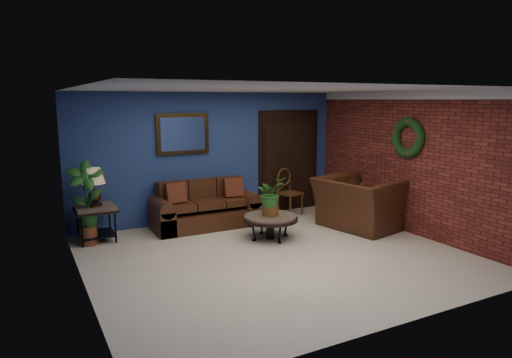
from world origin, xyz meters
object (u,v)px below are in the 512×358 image
side_chair (288,188)px  armchair (360,203)px  end_table (96,214)px  sofa (204,211)px  table_lamp (94,182)px  coffee_table (270,219)px

side_chair → armchair: 1.63m
end_table → side_chair: bearing=1.0°
sofa → table_lamp: bearing=-179.3°
sofa → armchair: 2.90m
side_chair → armchair: (0.63, -1.50, -0.08)m
sofa → end_table: bearing=-179.3°
coffee_table → side_chair: 1.77m
sofa → end_table: sofa is taller
side_chair → coffee_table: bearing=-146.0°
end_table → armchair: bearing=-17.9°
coffee_table → armchair: 1.81m
coffee_table → table_lamp: bearing=154.9°
side_chair → sofa: bearing=166.9°
sofa → table_lamp: table_lamp is taller
sofa → end_table: 1.96m
sofa → end_table: (-1.95, -0.02, 0.17)m
coffee_table → armchair: (1.79, -0.19, 0.12)m
coffee_table → side_chair: side_chair is taller
armchair → end_table: bearing=60.9°
coffee_table → table_lamp: size_ratio=1.52×
armchair → sofa: bearing=48.5°
sofa → side_chair: size_ratio=2.03×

